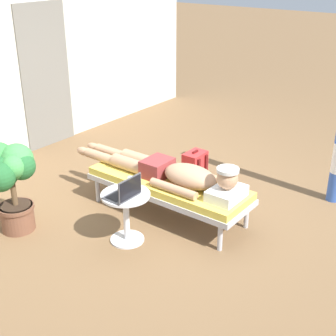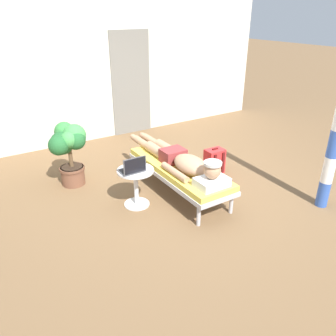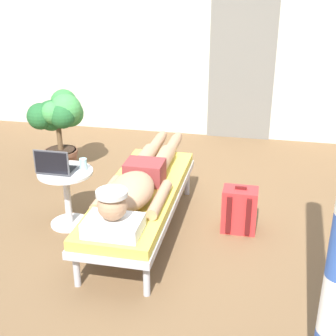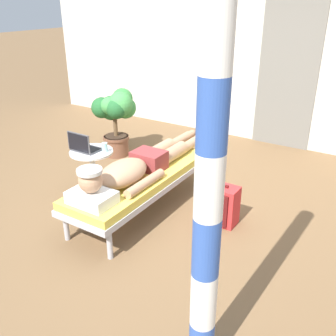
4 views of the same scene
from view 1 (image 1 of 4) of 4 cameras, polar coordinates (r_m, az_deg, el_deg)
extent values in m
plane|color=brown|center=(5.40, 1.20, -4.61)|extent=(40.00, 40.00, 0.00)
cube|color=slate|center=(7.10, -14.54, 10.62)|extent=(0.84, 0.03, 2.04)
cylinder|color=#B7B7BC|center=(5.51, -8.48, -2.65)|extent=(0.05, 0.05, 0.28)
cylinder|color=#B7B7BC|center=(5.84, -4.86, -0.81)|extent=(0.05, 0.05, 0.28)
cylinder|color=#B7B7BC|center=(4.61, 6.30, -8.33)|extent=(0.05, 0.05, 0.28)
cylinder|color=#B7B7BC|center=(5.00, 9.44, -5.69)|extent=(0.05, 0.05, 0.28)
cube|color=#B7B7BC|center=(5.11, 0.03, -2.48)|extent=(0.62, 1.85, 0.06)
cube|color=#E5CC4C|center=(5.08, 0.03, -1.77)|extent=(0.60, 1.81, 0.08)
cube|color=white|center=(4.68, 7.08, -3.07)|extent=(0.40, 0.28, 0.11)
sphere|color=tan|center=(4.61, 7.18, -1.31)|extent=(0.21, 0.21, 0.21)
cylinder|color=silver|center=(4.57, 7.24, -0.24)|extent=(0.22, 0.22, 0.03)
ellipsoid|color=tan|center=(4.86, 2.66, -1.01)|extent=(0.35, 0.60, 0.23)
cylinder|color=tan|center=(4.76, 0.64, -2.53)|extent=(0.09, 0.55, 0.09)
cylinder|color=tan|center=(5.08, 3.60, -0.73)|extent=(0.09, 0.55, 0.09)
cube|color=maroon|center=(5.10, -1.30, 0.04)|extent=(0.33, 0.26, 0.19)
cylinder|color=tan|center=(5.25, -4.78, 0.46)|extent=(0.15, 0.42, 0.15)
cylinder|color=tan|center=(5.54, -8.10, 1.37)|extent=(0.11, 0.44, 0.11)
ellipsoid|color=tan|center=(5.74, -10.16, 2.00)|extent=(0.09, 0.20, 0.10)
cylinder|color=tan|center=(5.37, -3.58, 1.05)|extent=(0.15, 0.42, 0.15)
cylinder|color=tan|center=(5.65, -6.89, 1.91)|extent=(0.11, 0.44, 0.11)
ellipsoid|color=tan|center=(5.84, -8.95, 2.51)|extent=(0.09, 0.20, 0.10)
cylinder|color=silver|center=(4.81, -4.93, -8.55)|extent=(0.34, 0.34, 0.02)
cylinder|color=silver|center=(4.68, -5.03, -6.00)|extent=(0.06, 0.06, 0.48)
cylinder|color=silver|center=(4.56, -5.15, -3.26)|extent=(0.48, 0.48, 0.02)
cube|color=#4C4C51|center=(4.51, -5.67, -3.31)|extent=(0.31, 0.22, 0.02)
cube|color=black|center=(4.51, -5.77, -3.16)|extent=(0.27, 0.15, 0.00)
cube|color=#4C4C51|center=(4.39, -4.61, -2.44)|extent=(0.31, 0.01, 0.21)
cube|color=black|center=(4.39, -4.53, -2.47)|extent=(0.29, 0.00, 0.19)
cylinder|color=#99D8E5|center=(4.66, -4.47, -1.68)|extent=(0.06, 0.06, 0.10)
cube|color=red|center=(5.88, 3.25, 0.06)|extent=(0.30, 0.20, 0.40)
cube|color=red|center=(5.97, 2.28, -0.26)|extent=(0.23, 0.04, 0.18)
cube|color=#531212|center=(5.76, 3.71, -0.49)|extent=(0.04, 0.02, 0.34)
cube|color=#531212|center=(5.89, 4.60, 0.05)|extent=(0.04, 0.02, 0.34)
cube|color=#531212|center=(5.79, 3.30, 1.97)|extent=(0.10, 0.02, 0.02)
cylinder|color=brown|center=(5.15, -17.70, -5.67)|extent=(0.34, 0.34, 0.28)
cylinder|color=brown|center=(5.09, -17.87, -4.50)|extent=(0.37, 0.37, 0.04)
cylinder|color=#332319|center=(5.08, -17.91, -4.25)|extent=(0.31, 0.31, 0.01)
cylinder|color=brown|center=(5.01, -18.14, -2.63)|extent=(0.06, 0.06, 0.33)
sphere|color=#429347|center=(4.95, -17.78, 0.92)|extent=(0.34, 0.34, 0.34)
sphere|color=#38843D|center=(5.06, -18.46, 0.42)|extent=(0.30, 0.30, 0.30)
sphere|color=#23602D|center=(4.90, -19.50, -0.61)|extent=(0.33, 0.33, 0.33)
sphere|color=#23602D|center=(4.78, -19.55, -1.05)|extent=(0.29, 0.29, 0.29)
sphere|color=#429347|center=(4.82, -18.18, 0.07)|extent=(0.24, 0.24, 0.24)
sphere|color=#23602D|center=(4.90, -17.26, 0.21)|extent=(0.28, 0.28, 0.28)
cylinder|color=#3359B2|center=(5.78, 19.42, -2.08)|extent=(0.15, 0.15, 0.35)
camera|label=2|loc=(1.46, 67.82, 0.57)|focal=36.07mm
camera|label=3|loc=(4.68, 46.56, 11.28)|focal=50.14mm
camera|label=4|loc=(5.78, 39.08, 13.88)|focal=40.65mm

